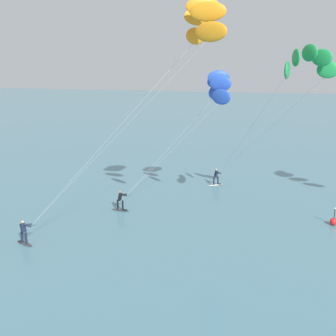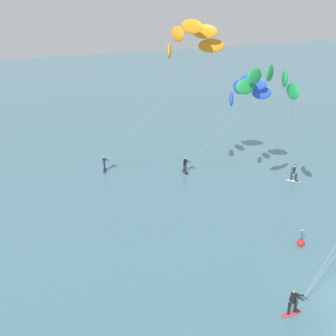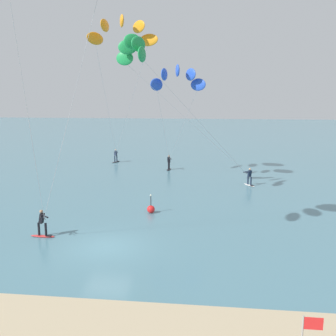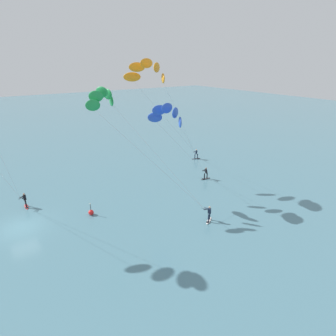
# 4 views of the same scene
# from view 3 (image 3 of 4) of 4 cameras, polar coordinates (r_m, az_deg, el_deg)

# --- Properties ---
(ground_plane) EXTENTS (240.00, 240.00, 0.00)m
(ground_plane) POSITION_cam_3_polar(r_m,az_deg,el_deg) (22.25, -9.11, -11.46)
(ground_plane) COLOR slate
(kitesurfer_mid_water) EXTENTS (5.05, 9.40, 11.08)m
(kitesurfer_mid_water) POSITION_cam_3_polar(r_m,az_deg,el_deg) (35.73, 1.34, 12.56)
(kitesurfer_mid_water) COLOR #333338
(kitesurfer_mid_water) RESTS_ON ground
(kitesurfer_far_out) EXTENTS (11.81, 9.40, 12.83)m
(kitesurfer_far_out) POSITION_cam_3_polar(r_m,az_deg,el_deg) (30.21, -4.17, 16.06)
(kitesurfer_far_out) COLOR white
(kitesurfer_far_out) RESTS_ON ground
(kitesurfer_downwind) EXTENTS (7.50, 13.65, 15.49)m
(kitesurfer_downwind) POSITION_cam_3_polar(r_m,az_deg,el_deg) (37.54, -6.88, 18.80)
(kitesurfer_downwind) COLOR #333338
(kitesurfer_downwind) RESTS_ON ground
(marker_buoy) EXTENTS (0.56, 0.56, 1.38)m
(marker_buoy) POSITION_cam_3_polar(r_m,az_deg,el_deg) (27.85, -2.55, -6.09)
(marker_buoy) COLOR red
(marker_buoy) RESTS_ON ground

